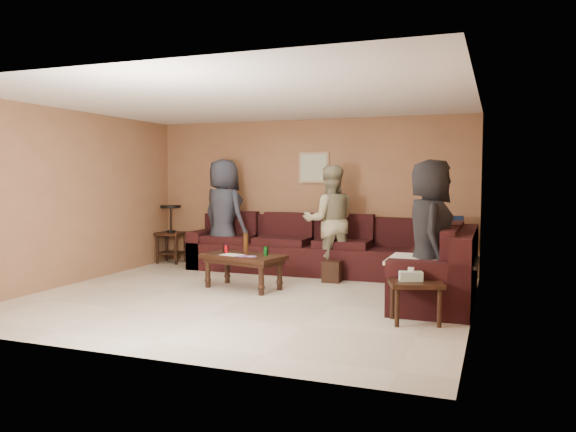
{
  "coord_description": "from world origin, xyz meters",
  "views": [
    {
      "loc": [
        2.99,
        -6.45,
        1.55
      ],
      "look_at": [
        0.25,
        0.85,
        1.0
      ],
      "focal_mm": 35.0,
      "sensor_mm": 36.0,
      "label": 1
    }
  ],
  "objects_px": {
    "coffee_table": "(243,260)",
    "person_left": "(224,214)",
    "person_middle": "(330,221)",
    "side_table_right": "(415,287)",
    "sectional_sofa": "(339,259)",
    "end_table_left": "(171,233)",
    "person_right": "(430,234)",
    "waste_bin": "(332,271)"
  },
  "relations": [
    {
      "from": "coffee_table",
      "to": "person_left",
      "type": "xyz_separation_m",
      "value": [
        -1.01,
        1.4,
        0.52
      ]
    },
    {
      "from": "person_middle",
      "to": "side_table_right",
      "type": "bearing_deg",
      "value": 99.57
    },
    {
      "from": "sectional_sofa",
      "to": "coffee_table",
      "type": "distance_m",
      "value": 1.49
    },
    {
      "from": "end_table_left",
      "to": "person_right",
      "type": "xyz_separation_m",
      "value": [
        4.76,
        -1.95,
        0.33
      ]
    },
    {
      "from": "sectional_sofa",
      "to": "end_table_left",
      "type": "distance_m",
      "value": 3.39
    },
    {
      "from": "sectional_sofa",
      "to": "person_right",
      "type": "xyz_separation_m",
      "value": [
        1.44,
        -1.27,
        0.55
      ]
    },
    {
      "from": "side_table_right",
      "to": "person_middle",
      "type": "distance_m",
      "value": 2.87
    },
    {
      "from": "sectional_sofa",
      "to": "side_table_right",
      "type": "height_order",
      "value": "sectional_sofa"
    },
    {
      "from": "coffee_table",
      "to": "waste_bin",
      "type": "relative_size",
      "value": 4.0
    },
    {
      "from": "end_table_left",
      "to": "person_left",
      "type": "distance_m",
      "value": 1.3
    },
    {
      "from": "side_table_right",
      "to": "waste_bin",
      "type": "bearing_deg",
      "value": 127.02
    },
    {
      "from": "person_middle",
      "to": "person_right",
      "type": "xyz_separation_m",
      "value": [
        1.68,
        -1.57,
        0.01
      ]
    },
    {
      "from": "coffee_table",
      "to": "waste_bin",
      "type": "bearing_deg",
      "value": 42.23
    },
    {
      "from": "coffee_table",
      "to": "person_left",
      "type": "distance_m",
      "value": 1.8
    },
    {
      "from": "person_left",
      "to": "person_middle",
      "type": "height_order",
      "value": "person_left"
    },
    {
      "from": "coffee_table",
      "to": "end_table_left",
      "type": "distance_m",
      "value": 2.79
    },
    {
      "from": "end_table_left",
      "to": "person_middle",
      "type": "distance_m",
      "value": 3.12
    },
    {
      "from": "person_middle",
      "to": "person_right",
      "type": "relative_size",
      "value": 0.99
    },
    {
      "from": "person_middle",
      "to": "coffee_table",
      "type": "bearing_deg",
      "value": 31.66
    },
    {
      "from": "side_table_right",
      "to": "person_left",
      "type": "height_order",
      "value": "person_left"
    },
    {
      "from": "side_table_right",
      "to": "person_left",
      "type": "relative_size",
      "value": 0.35
    },
    {
      "from": "sectional_sofa",
      "to": "coffee_table",
      "type": "relative_size",
      "value": 3.73
    },
    {
      "from": "end_table_left",
      "to": "coffee_table",
      "type": "bearing_deg",
      "value": -37.24
    },
    {
      "from": "waste_bin",
      "to": "person_right",
      "type": "height_order",
      "value": "person_right"
    },
    {
      "from": "coffee_table",
      "to": "side_table_right",
      "type": "distance_m",
      "value": 2.67
    },
    {
      "from": "side_table_right",
      "to": "person_left",
      "type": "bearing_deg",
      "value": 145.23
    },
    {
      "from": "side_table_right",
      "to": "person_right",
      "type": "xyz_separation_m",
      "value": [
        0.07,
        0.76,
        0.49
      ]
    },
    {
      "from": "end_table_left",
      "to": "side_table_right",
      "type": "height_order",
      "value": "end_table_left"
    },
    {
      "from": "sectional_sofa",
      "to": "waste_bin",
      "type": "height_order",
      "value": "sectional_sofa"
    },
    {
      "from": "person_right",
      "to": "waste_bin",
      "type": "bearing_deg",
      "value": 42.64
    },
    {
      "from": "side_table_right",
      "to": "person_middle",
      "type": "height_order",
      "value": "person_middle"
    },
    {
      "from": "person_left",
      "to": "person_middle",
      "type": "xyz_separation_m",
      "value": [
        1.87,
        -0.09,
        -0.06
      ]
    },
    {
      "from": "coffee_table",
      "to": "person_right",
      "type": "xyz_separation_m",
      "value": [
        2.54,
        -0.26,
        0.47
      ]
    },
    {
      "from": "side_table_right",
      "to": "person_left",
      "type": "xyz_separation_m",
      "value": [
        -3.48,
        2.42,
        0.53
      ]
    },
    {
      "from": "coffee_table",
      "to": "side_table_right",
      "type": "xyz_separation_m",
      "value": [
        2.47,
        -1.02,
        -0.02
      ]
    },
    {
      "from": "waste_bin",
      "to": "person_left",
      "type": "height_order",
      "value": "person_left"
    },
    {
      "from": "end_table_left",
      "to": "person_right",
      "type": "distance_m",
      "value": 5.16
    },
    {
      "from": "waste_bin",
      "to": "end_table_left",
      "type": "bearing_deg",
      "value": 166.62
    },
    {
      "from": "waste_bin",
      "to": "person_middle",
      "type": "distance_m",
      "value": 0.83
    },
    {
      "from": "coffee_table",
      "to": "person_middle",
      "type": "xyz_separation_m",
      "value": [
        0.86,
        1.31,
        0.46
      ]
    },
    {
      "from": "sectional_sofa",
      "to": "person_right",
      "type": "distance_m",
      "value": 2.0
    },
    {
      "from": "waste_bin",
      "to": "person_middle",
      "type": "bearing_deg",
      "value": 111.61
    }
  ]
}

